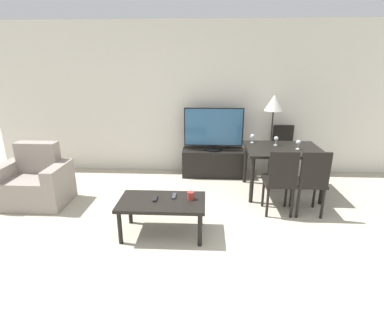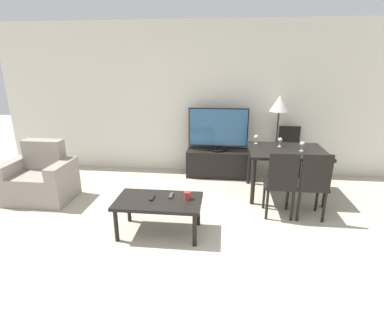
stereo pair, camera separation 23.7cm
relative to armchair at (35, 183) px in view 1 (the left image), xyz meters
name	(u,v)px [view 1 (the left image)]	position (x,y,z in m)	size (l,w,h in m)	color
ground_plane	(186,284)	(2.33, -1.64, -0.31)	(18.00, 18.00, 0.00)	#B2A893
wall_back	(197,100)	(2.33, 1.61, 1.04)	(7.65, 0.06, 2.70)	silver
armchair	(35,183)	(0.00, 0.00, 0.00)	(0.96, 0.67, 0.88)	gray
tv_stand	(213,162)	(2.63, 1.32, -0.07)	(1.11, 0.45, 0.49)	black
tv	(214,129)	(2.63, 1.31, 0.56)	(1.05, 0.32, 0.76)	black
coffee_table	(162,204)	(1.99, -0.76, 0.08)	(1.02, 0.58, 0.44)	black
dining_table	(283,154)	(3.70, 0.58, 0.34)	(1.15, 0.93, 0.74)	black
dining_chair_near	(280,179)	(3.50, -0.20, 0.20)	(0.40, 0.40, 0.93)	black
dining_chair_far	(283,149)	(3.90, 1.35, 0.20)	(0.40, 0.40, 0.93)	black
dining_chair_near_right	(311,180)	(3.90, -0.20, 0.20)	(0.40, 0.40, 0.93)	black
floor_lamp	(274,107)	(3.65, 1.26, 0.96)	(0.32, 0.32, 1.48)	black
remote_primary	(174,196)	(2.13, -0.65, 0.14)	(0.04, 0.15, 0.02)	#38383D
remote_secondary	(155,199)	(1.91, -0.74, 0.14)	(0.04, 0.15, 0.02)	black
cup_white_near	(191,196)	(2.33, -0.71, 0.18)	(0.08, 0.08, 0.09)	maroon
wine_glass_left	(276,139)	(3.61, 0.73, 0.53)	(0.07, 0.07, 0.15)	silver
wine_glass_center	(298,143)	(3.90, 0.51, 0.53)	(0.07, 0.07, 0.15)	silver
wine_glass_right	(252,137)	(3.26, 0.88, 0.53)	(0.07, 0.07, 0.15)	silver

